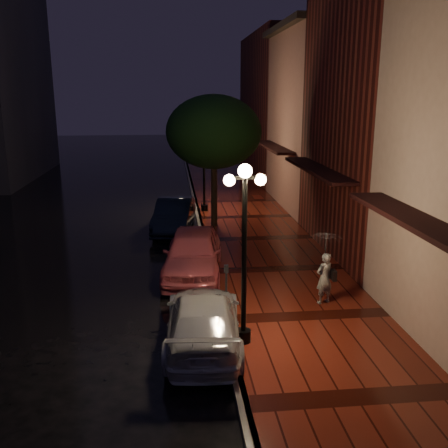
# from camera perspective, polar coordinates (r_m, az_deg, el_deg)

# --- Properties ---
(ground) EXTENTS (120.00, 120.00, 0.00)m
(ground) POSITION_cam_1_polar(r_m,az_deg,el_deg) (16.96, -1.39, -5.87)
(ground) COLOR black
(ground) RESTS_ON ground
(sidewalk) EXTENTS (4.50, 60.00, 0.15)m
(sidewalk) POSITION_cam_1_polar(r_m,az_deg,el_deg) (17.25, 6.12, -5.33)
(sidewalk) COLOR #46140C
(sidewalk) RESTS_ON ground
(curb) EXTENTS (0.25, 60.00, 0.15)m
(curb) POSITION_cam_1_polar(r_m,az_deg,el_deg) (16.93, -1.39, -5.64)
(curb) COLOR #595451
(curb) RESTS_ON ground
(storefront_mid) EXTENTS (5.00, 8.00, 11.00)m
(storefront_mid) POSITION_cam_1_polar(r_m,az_deg,el_deg) (19.66, 19.31, 12.56)
(storefront_mid) COLOR #511914
(storefront_mid) RESTS_ON ground
(storefront_far) EXTENTS (5.00, 8.00, 9.00)m
(storefront_far) POSITION_cam_1_polar(r_m,az_deg,el_deg) (27.16, 11.92, 11.31)
(storefront_far) COLOR #8C5951
(storefront_far) RESTS_ON ground
(storefront_extra) EXTENTS (5.00, 12.00, 10.00)m
(storefront_extra) POSITION_cam_1_polar(r_m,az_deg,el_deg) (36.78, 7.14, 13.09)
(storefront_extra) COLOR #511914
(storefront_extra) RESTS_ON ground
(streetlamp_near) EXTENTS (0.96, 0.36, 4.31)m
(streetlamp_near) POSITION_cam_1_polar(r_m,az_deg,el_deg) (11.45, 2.33, -2.36)
(streetlamp_near) COLOR black
(streetlamp_near) RESTS_ON sidewalk
(streetlamp_far) EXTENTS (0.96, 0.36, 4.31)m
(streetlamp_far) POSITION_cam_1_polar(r_m,az_deg,el_deg) (25.11, -2.31, 7.00)
(streetlamp_far) COLOR black
(streetlamp_far) RESTS_ON sidewalk
(street_tree) EXTENTS (4.16, 4.16, 5.80)m
(street_tree) POSITION_cam_1_polar(r_m,az_deg,el_deg) (21.97, -1.15, 10.22)
(street_tree) COLOR black
(street_tree) RESTS_ON sidewalk
(pink_car) EXTENTS (2.36, 4.82, 1.58)m
(pink_car) POSITION_cam_1_polar(r_m,az_deg,el_deg) (16.73, -3.58, -3.31)
(pink_car) COLOR #CB535F
(pink_car) RESTS_ON ground
(navy_car) EXTENTS (2.09, 4.52, 1.44)m
(navy_car) POSITION_cam_1_polar(r_m,az_deg,el_deg) (22.24, -5.72, 0.99)
(navy_car) COLOR black
(navy_car) RESTS_ON ground
(silver_car) EXTENTS (2.10, 4.55, 1.29)m
(silver_car) POSITION_cam_1_polar(r_m,az_deg,el_deg) (12.29, -2.39, -10.93)
(silver_car) COLOR #A9A9B1
(silver_car) RESTS_ON ground
(woman_with_umbrella) EXTENTS (0.87, 0.88, 2.09)m
(woman_with_umbrella) POSITION_cam_1_polar(r_m,az_deg,el_deg) (14.26, 11.53, -3.70)
(woman_with_umbrella) COLOR white
(woman_with_umbrella) RESTS_ON sidewalk
(parking_meter) EXTENTS (0.12, 0.09, 1.28)m
(parking_meter) POSITION_cam_1_polar(r_m,az_deg,el_deg) (13.80, 0.26, -6.68)
(parking_meter) COLOR black
(parking_meter) RESTS_ON sidewalk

